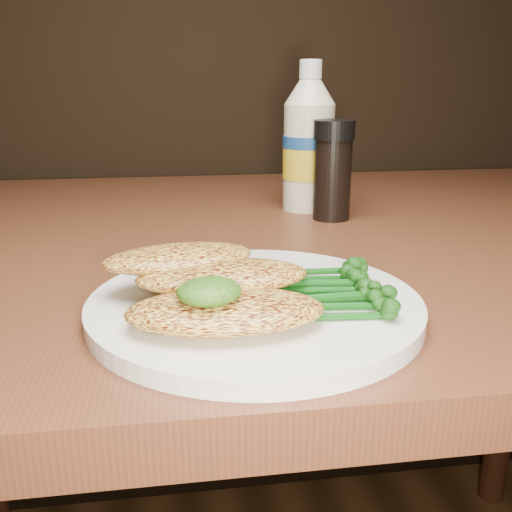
{
  "coord_description": "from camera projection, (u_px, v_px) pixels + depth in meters",
  "views": [
    {
      "loc": [
        -0.16,
        0.38,
        0.92
      ],
      "look_at": [
        -0.09,
        0.81,
        0.79
      ],
      "focal_mm": 40.02,
      "sensor_mm": 36.0,
      "label": 1
    }
  ],
  "objects": [
    {
      "name": "broccolini_bundle",
      "position": [
        318.0,
        287.0,
        0.43
      ],
      "size": [
        0.13,
        0.11,
        0.02
      ],
      "primitive_type": null,
      "rotation": [
        0.0,
        0.0,
        0.1
      ],
      "color": "#104A12",
      "rests_on": "plate"
    },
    {
      "name": "chicken_back",
      "position": [
        179.0,
        258.0,
        0.45
      ],
      "size": [
        0.13,
        0.08,
        0.02
      ],
      "primitive_type": "ellipsoid",
      "rotation": [
        0.0,
        0.0,
        0.18
      ],
      "color": "#F7C54E",
      "rests_on": "plate"
    },
    {
      "name": "mayo_bottle",
      "position": [
        309.0,
        137.0,
        0.77
      ],
      "size": [
        0.09,
        0.09,
        0.2
      ],
      "primitive_type": null,
      "rotation": [
        0.0,
        0.0,
        0.26
      ],
      "color": "beige",
      "rests_on": "dining_table"
    },
    {
      "name": "plate",
      "position": [
        255.0,
        305.0,
        0.44
      ],
      "size": [
        0.26,
        0.26,
        0.01
      ],
      "primitive_type": "cylinder",
      "color": "white",
      "rests_on": "dining_table"
    },
    {
      "name": "pesto_front",
      "position": [
        209.0,
        291.0,
        0.37
      ],
      "size": [
        0.05,
        0.05,
        0.02
      ],
      "primitive_type": "ellipsoid",
      "rotation": [
        0.0,
        0.0,
        0.35
      ],
      "color": "black",
      "rests_on": "chicken_front"
    },
    {
      "name": "pepper_grinder",
      "position": [
        333.0,
        171.0,
        0.72
      ],
      "size": [
        0.06,
        0.06,
        0.12
      ],
      "primitive_type": null,
      "rotation": [
        0.0,
        0.0,
        -0.15
      ],
      "color": "black",
      "rests_on": "dining_table"
    },
    {
      "name": "dining_table",
      "position": [
        297.0,
        480.0,
        0.81
      ],
      "size": [
        1.2,
        0.8,
        0.75
      ],
      "primitive_type": null,
      "color": "#4E2617",
      "rests_on": "floor"
    },
    {
      "name": "chicken_mid",
      "position": [
        223.0,
        276.0,
        0.43
      ],
      "size": [
        0.13,
        0.07,
        0.02
      ],
      "primitive_type": "ellipsoid",
      "rotation": [
        0.0,
        0.0,
        0.02
      ],
      "color": "#F7C54E",
      "rests_on": "plate"
    },
    {
      "name": "chicken_front",
      "position": [
        225.0,
        311.0,
        0.38
      ],
      "size": [
        0.14,
        0.08,
        0.02
      ],
      "primitive_type": "ellipsoid",
      "rotation": [
        0.0,
        0.0,
        -0.04
      ],
      "color": "#F7C54E",
      "rests_on": "plate"
    }
  ]
}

